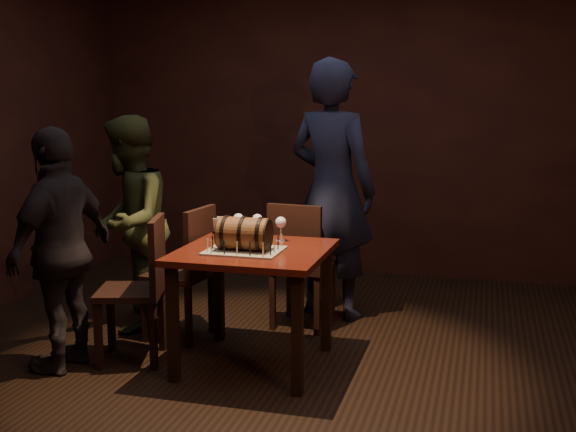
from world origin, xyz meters
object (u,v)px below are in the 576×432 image
Objects in this scene: wine_glass_right at (281,223)px; person_left_front at (61,250)px; wine_glass_mid at (257,220)px; person_left_rear at (129,223)px; pub_table at (254,266)px; chair_left_front at (142,281)px; pint_of_ale at (239,229)px; person_back at (332,190)px; wine_glass_left at (238,220)px; barrel_cake at (244,234)px; chair_left_rear at (188,266)px; chair_back at (299,259)px.

person_left_front is (-1.22, -0.62, -0.11)m from wine_glass_right.
person_left_rear reaches higher than wine_glass_mid.
pub_table is 0.73m from chair_left_front.
person_left_front reaches higher than pint_of_ale.
chair_left_front is 1.65m from person_back.
wine_glass_left and wine_glass_right have the same top height.
barrel_cake reaches higher than chair_left_rear.
chair_left_front reaches higher than wine_glass_left.
wine_glass_right is (0.10, 0.27, 0.23)m from pub_table.
chair_back is 0.62× the size of person_left_front.
wine_glass_left is at bearing 132.68° from person_left_front.
person_left_rear is (-1.02, 0.14, -0.09)m from wine_glass_mid.
chair_left_rear is at bearing 149.29° from pub_table.
chair_left_rear reaches higher than pint_of_ale.
person_left_front reaches higher than chair_back.
barrel_cake is 0.44m from wine_glass_left.
chair_back is at bearing 81.52° from barrel_cake.
chair_back is 1.00× the size of chair_left_front.
barrel_cake is 1.13m from person_left_front.
chair_back is 1.66m from person_left_front.
wine_glass_left is 0.17× the size of chair_left_rear.
person_left_rear is (-0.89, 0.16, -0.09)m from wine_glass_left.
barrel_cake is 1.21m from person_left_rear.
pint_of_ale is at bearing -117.12° from chair_back.
person_back is at bearing 78.02° from pub_table.
chair_back reaches higher than wine_glass_right.
person_left_front is at bearing -146.79° from wine_glass_mid.
barrel_cake is 2.27× the size of wine_glass_right.
wine_glass_right is 0.90m from person_back.
person_back is 1.52m from person_left_rear.
wine_glass_left is 0.52m from chair_left_rear.
chair_back is at bearing 46.95° from chair_left_front.
pint_of_ale is at bearing -171.23° from wine_glass_right.
pint_of_ale reaches higher than pub_table.
person_back is at bearing 65.53° from pint_of_ale.
pint_of_ale is at bearing -68.74° from wine_glass_left.
person_left_rear is at bearing 164.99° from pint_of_ale.
pub_table is 0.41m from wine_glass_mid.
wine_glass_right is 0.17× the size of chair_left_rear.
chair_back reaches higher than pint_of_ale.
person_left_rear is at bearing 170.22° from wine_glass_right.
wine_glass_mid is 0.08× the size of person_back.
person_left_rear reaches higher than wine_glass_right.
pint_of_ale is 0.10× the size of person_left_rear.
chair_back and chair_left_front have the same top height.
barrel_cake is at bearing 1.51° from chair_left_front.
pub_table is 0.97× the size of chair_left_front.
chair_left_rear is (-0.42, 0.12, -0.30)m from pint_of_ale.
person_left_rear is (-0.51, 0.13, 0.25)m from chair_left_rear.
barrel_cake is at bearing -65.67° from pint_of_ale.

